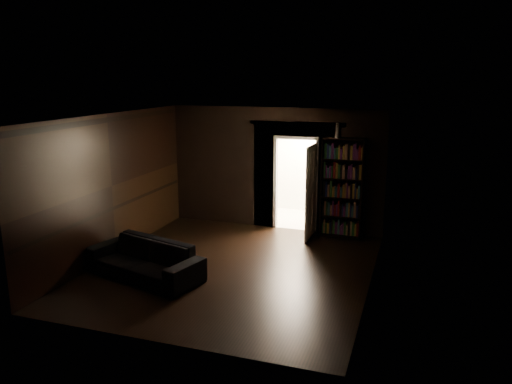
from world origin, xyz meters
TOP-DOWN VIEW (x-y plane):
  - ground at (0.00, 0.00)m, footprint 5.50×5.50m
  - room_walls at (-0.01, 1.07)m, footprint 5.02×5.61m
  - kitchen_alcove at (0.50, 3.87)m, footprint 2.20×1.80m
  - sofa at (-1.36, -0.81)m, footprint 2.35×1.49m
  - bookshelf at (1.59, 2.55)m, footprint 0.95×0.54m
  - refrigerator at (1.10, 4.03)m, footprint 0.83×0.78m
  - door at (0.96, 2.31)m, footprint 0.07×0.85m
  - figurine at (1.44, 2.53)m, footprint 0.11×0.11m
  - bottles at (1.15, 3.98)m, footprint 0.63×0.10m

SIDE VIEW (x-z plane):
  - ground at x=0.00m, z-range 0.00..0.00m
  - sofa at x=-1.36m, z-range 0.00..0.84m
  - refrigerator at x=1.10m, z-range 0.00..1.65m
  - door at x=0.96m, z-range 0.00..2.05m
  - bookshelf at x=1.59m, z-range 0.00..2.20m
  - kitchen_alcove at x=0.50m, z-range -0.09..2.51m
  - room_walls at x=-0.01m, z-range 0.26..3.10m
  - bottles at x=1.15m, z-range 1.65..1.91m
  - figurine at x=1.44m, z-range 2.20..2.53m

